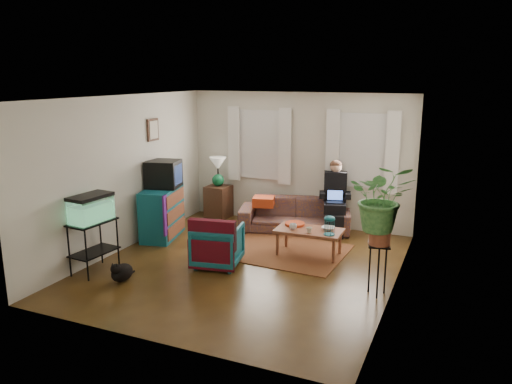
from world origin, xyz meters
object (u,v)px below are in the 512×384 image
at_px(plant_stand, 378,270).
at_px(sofa, 295,209).
at_px(armchair, 218,243).
at_px(coffee_table, 309,242).
at_px(side_table, 218,202).
at_px(aquarium_stand, 94,247).
at_px(dresser, 162,213).

bearing_deg(plant_stand, sofa, 130.55).
relative_size(armchair, coffee_table, 0.67).
distance_m(side_table, armchair, 2.70).
bearing_deg(plant_stand, aquarium_stand, -167.95).
height_order(dresser, plant_stand, dresser).
relative_size(coffee_table, plant_stand, 1.50).
height_order(armchair, plant_stand, armchair).
bearing_deg(aquarium_stand, armchair, 36.75).
distance_m(armchair, plant_stand, 2.49).
distance_m(dresser, armchair, 1.78).
xyz_separation_m(armchair, coffee_table, (1.18, 0.98, -0.14)).
bearing_deg(aquarium_stand, coffee_table, 40.48).
bearing_deg(sofa, coffee_table, -76.61).
bearing_deg(plant_stand, side_table, 146.06).
xyz_separation_m(sofa, dresser, (-2.09, -1.37, 0.05)).
bearing_deg(side_table, armchair, -62.73).
xyz_separation_m(sofa, armchair, (-0.51, -2.20, -0.05)).
bearing_deg(sofa, armchair, -118.34).
xyz_separation_m(aquarium_stand, plant_stand, (4.07, 0.87, -0.04)).
distance_m(armchair, coffee_table, 1.54).
relative_size(dresser, plant_stand, 1.42).
relative_size(sofa, plant_stand, 2.89).
bearing_deg(plant_stand, armchair, 177.55).
bearing_deg(armchair, dresser, -38.12).
relative_size(side_table, dresser, 0.66).
height_order(sofa, aquarium_stand, sofa).
height_order(dresser, aquarium_stand, dresser).
distance_m(sofa, side_table, 1.76).
bearing_deg(armchair, plant_stand, 167.21).
bearing_deg(coffee_table, side_table, 148.64).
relative_size(side_table, coffee_table, 0.62).
distance_m(sofa, dresser, 2.50).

